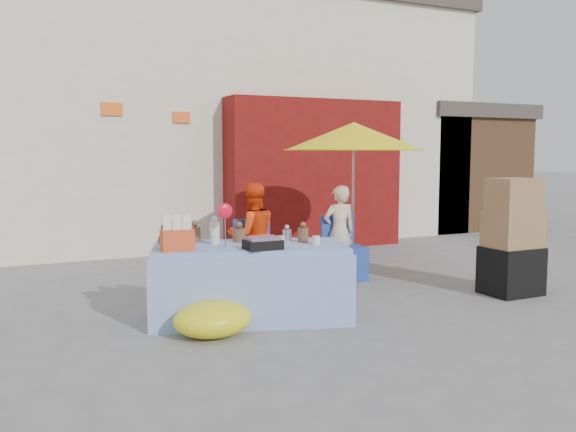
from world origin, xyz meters
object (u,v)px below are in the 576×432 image
market_table (250,281)px  chair_left (257,268)px  chair_right (344,261)px  vendor_beige (339,232)px  vendor_orange (253,235)px  umbrella (354,137)px  box_stack (512,241)px

market_table → chair_left: size_ratio=2.54×
chair_right → vendor_beige: bearing=94.2°
chair_left → vendor_orange: vendor_orange is taller
vendor_orange → vendor_beige: (1.25, 0.00, -0.03)m
umbrella → box_stack: (1.06, -1.86, -1.25)m
chair_left → umbrella: 2.27m
chair_right → box_stack: (1.36, -1.58, 0.38)m
chair_right → vendor_orange: (-1.25, 0.13, 0.40)m
market_table → vendor_orange: bearing=84.6°
chair_right → vendor_beige: (-0.00, 0.13, 0.37)m
box_stack → umbrella: bearing=119.7°
vendor_orange → vendor_beige: size_ratio=1.05×
market_table → vendor_orange: (0.59, 1.37, 0.26)m
chair_right → chair_left: bearing=-176.2°
chair_left → market_table: bearing=-111.7°
chair_right → vendor_beige: vendor_beige is taller
chair_left → vendor_beige: (1.25, 0.13, 0.37)m
chair_right → vendor_orange: size_ratio=0.65×
chair_right → box_stack: box_stack is taller
vendor_orange → umbrella: bearing=-170.7°
box_stack → vendor_beige: bearing=128.5°
market_table → chair_left: bearing=82.3°
vendor_beige → umbrella: (0.30, 0.15, 1.27)m
market_table → umbrella: umbrella is taller
chair_left → box_stack: size_ratio=0.61×
market_table → box_stack: box_stack is taller
chair_left → vendor_orange: bearing=94.2°
market_table → umbrella: size_ratio=1.03×
vendor_beige → umbrella: bearing=-149.7°
market_table → vendor_beige: 2.30m
chair_left → box_stack: 3.08m
market_table → umbrella: (2.14, 1.52, 1.50)m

